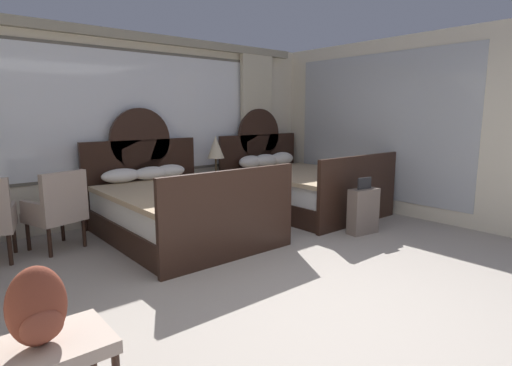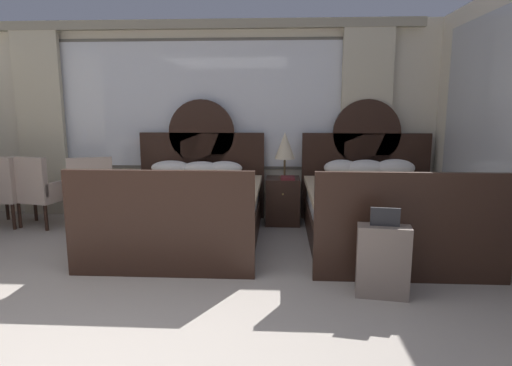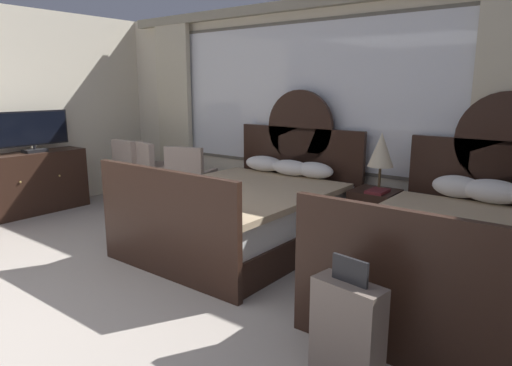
% 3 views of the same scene
% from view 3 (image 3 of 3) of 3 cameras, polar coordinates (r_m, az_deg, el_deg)
% --- Properties ---
extents(wall_back_window, '(6.47, 0.22, 2.70)m').
position_cam_3_polar(wall_back_window, '(5.68, 6.20, 9.46)').
color(wall_back_window, beige).
rests_on(wall_back_window, ground_plane).
extents(bed_near_window, '(1.72, 2.23, 1.64)m').
position_cam_3_polar(bed_near_window, '(4.86, -1.22, -3.58)').
color(bed_near_window, black).
rests_on(bed_near_window, ground_plane).
extents(bed_near_mirror, '(1.72, 2.23, 1.64)m').
position_cam_3_polar(bed_near_mirror, '(3.93, 25.42, -8.61)').
color(bed_near_mirror, black).
rests_on(bed_near_mirror, ground_plane).
extents(nightstand_between_beds, '(0.45, 0.47, 0.61)m').
position_cam_3_polar(nightstand_between_beds, '(4.96, 14.64, -4.36)').
color(nightstand_between_beds, black).
rests_on(nightstand_between_beds, ground_plane).
extents(table_lamp_on_nightstand, '(0.27, 0.27, 0.60)m').
position_cam_3_polar(table_lamp_on_nightstand, '(4.84, 15.53, 3.98)').
color(table_lamp_on_nightstand, brown).
rests_on(table_lamp_on_nightstand, nightstand_between_beds).
extents(book_on_nightstand, '(0.18, 0.26, 0.03)m').
position_cam_3_polar(book_on_nightstand, '(4.77, 15.10, -1.01)').
color(book_on_nightstand, maroon).
rests_on(book_on_nightstand, nightstand_between_beds).
extents(dresser_minibar, '(0.45, 1.90, 0.82)m').
position_cam_3_polar(dresser_minibar, '(6.66, -28.36, -0.34)').
color(dresser_minibar, black).
rests_on(dresser_minibar, ground_plane).
extents(tv_flatscreen, '(0.20, 0.95, 0.54)m').
position_cam_3_polar(tv_flatscreen, '(6.68, -26.37, 5.92)').
color(tv_flatscreen, black).
rests_on(tv_flatscreen, dresser_minibar).
extents(armchair_by_window_left, '(0.66, 0.66, 0.92)m').
position_cam_3_polar(armchair_by_window_left, '(6.01, -8.37, 0.63)').
color(armchair_by_window_left, '#B29E8E').
rests_on(armchair_by_window_left, ground_plane).
extents(armchair_by_window_centre, '(0.64, 0.64, 0.92)m').
position_cam_3_polar(armchair_by_window_centre, '(6.53, -12.71, 1.38)').
color(armchair_by_window_centre, '#B29E8E').
rests_on(armchair_by_window_centre, ground_plane).
extents(armchair_by_window_right, '(0.57, 0.57, 0.92)m').
position_cam_3_polar(armchair_by_window_right, '(6.89, -15.21, 1.80)').
color(armchair_by_window_right, '#B29E8E').
rests_on(armchair_by_window_right, ground_plane).
extents(suitcase_on_floor, '(0.44, 0.24, 0.75)m').
position_cam_3_polar(suitcase_on_floor, '(2.78, 11.45, -17.76)').
color(suitcase_on_floor, '#75665B').
rests_on(suitcase_on_floor, ground_plane).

